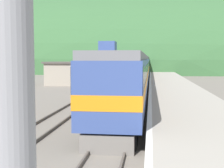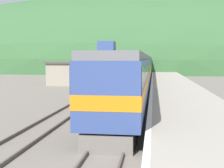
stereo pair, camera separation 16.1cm
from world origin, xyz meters
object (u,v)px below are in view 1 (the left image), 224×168
at_px(carriage_second, 138,70).
at_px(carriage_third, 142,66).
at_px(carriage_fifth, 146,63).
at_px(siding_train, 117,70).
at_px(carriage_fourth, 145,64).
at_px(express_train_lead_car, 126,81).

height_order(carriage_second, carriage_third, same).
distance_m(carriage_third, carriage_fifth, 45.35).
bearing_deg(carriage_second, carriage_fifth, 90.00).
distance_m(carriage_second, siding_train, 11.25).
bearing_deg(carriage_fourth, siding_train, -96.75).
relative_size(carriage_third, carriage_fifth, 1.00).
bearing_deg(carriage_third, carriage_second, -90.00).
xyz_separation_m(carriage_fifth, siding_train, (-4.13, -57.57, -0.41)).
xyz_separation_m(express_train_lead_car, siding_train, (-4.13, 32.14, -0.43)).
bearing_deg(carriage_second, express_train_lead_car, -90.00).
bearing_deg(express_train_lead_car, carriage_second, 90.00).
xyz_separation_m(carriage_third, carriage_fifth, (0.00, 45.35, 0.00)).
xyz_separation_m(carriage_fourth, carriage_fifth, (0.00, 22.67, 0.00)).
distance_m(express_train_lead_car, carriage_second, 21.68).
relative_size(carriage_fourth, siding_train, 0.73).
height_order(express_train_lead_car, carriage_fifth, express_train_lead_car).
height_order(carriage_third, siding_train, carriage_third).
bearing_deg(carriage_fourth, express_train_lead_car, -90.00).
bearing_deg(carriage_fourth, carriage_fifth, 90.00).
bearing_deg(carriage_third, carriage_fourth, 90.00).
xyz_separation_m(carriage_second, carriage_fourth, (0.00, 45.35, 0.00)).
distance_m(express_train_lead_car, siding_train, 32.41).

